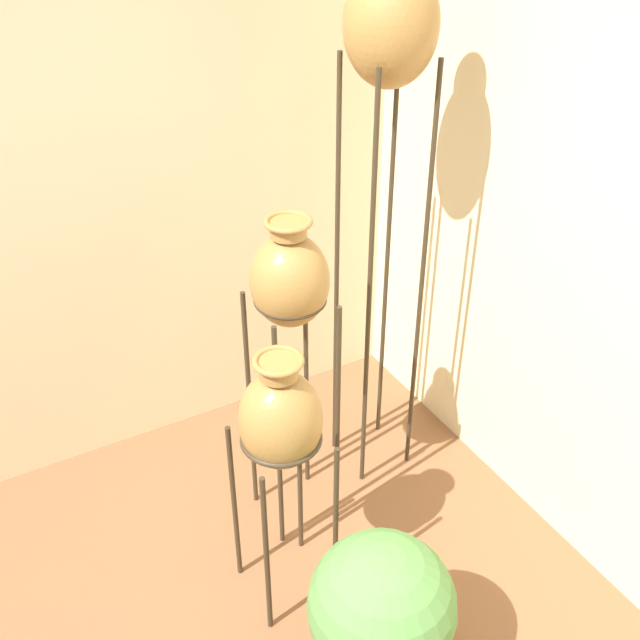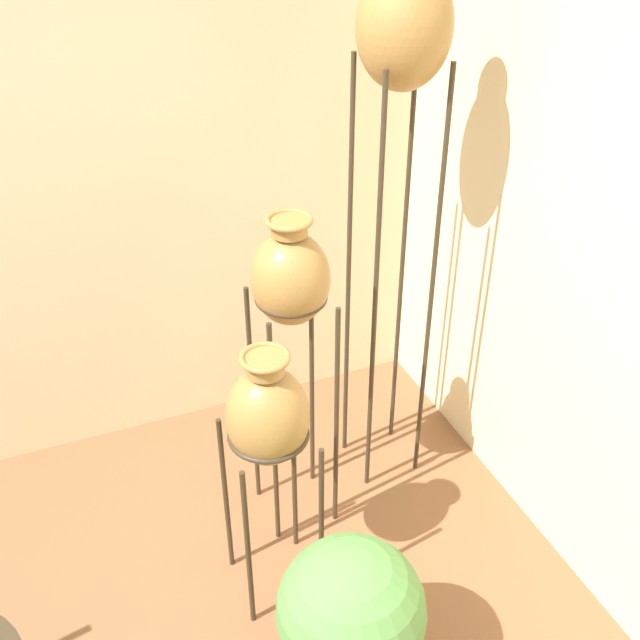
{
  "view_description": "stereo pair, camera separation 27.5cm",
  "coord_description": "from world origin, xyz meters",
  "views": [
    {
      "loc": [
        -0.13,
        -1.06,
        2.51
      ],
      "look_at": [
        0.99,
        0.95,
        1.0
      ],
      "focal_mm": 42.0,
      "sensor_mm": 36.0,
      "label": 1
    },
    {
      "loc": [
        0.12,
        -1.18,
        2.51
      ],
      "look_at": [
        0.99,
        0.95,
        1.0
      ],
      "focal_mm": 42.0,
      "sensor_mm": 36.0,
      "label": 2
    }
  ],
  "objects": [
    {
      "name": "wall_back",
      "position": [
        0.0,
        1.85,
        1.35
      ],
      "size": [
        7.65,
        0.06,
        2.7
      ],
      "color": "beige",
      "rests_on": "ground_plane"
    },
    {
      "name": "potted_plant",
      "position": [
        0.77,
        0.15,
        0.38
      ],
      "size": [
        0.48,
        0.48,
        0.69
      ],
      "color": "#B26647",
      "rests_on": "ground_plane"
    },
    {
      "name": "vase_stand_short",
      "position": [
        0.69,
        0.68,
        0.84
      ],
      "size": [
        0.3,
        0.3,
        1.11
      ],
      "color": "#382D1E",
      "rests_on": "ground_plane"
    },
    {
      "name": "vase_stand_medium",
      "position": [
        0.91,
        1.02,
        1.14
      ],
      "size": [
        0.29,
        0.29,
        1.41
      ],
      "color": "#382D1E",
      "rests_on": "ground_plane"
    },
    {
      "name": "vase_stand_tall",
      "position": [
        1.38,
        1.15,
        1.92
      ],
      "size": [
        0.33,
        0.33,
        2.26
      ],
      "color": "#382D1E",
      "rests_on": "ground_plane"
    }
  ]
}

